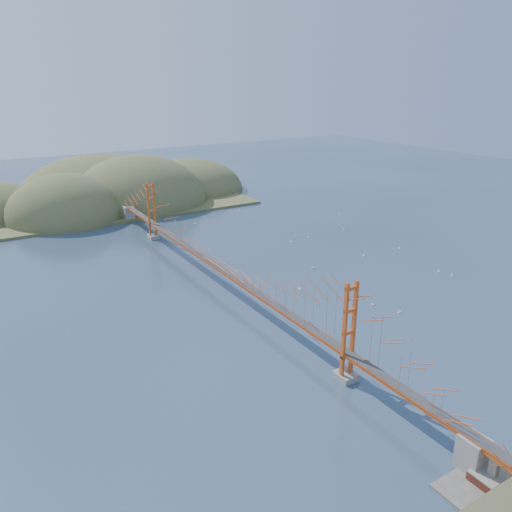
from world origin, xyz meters
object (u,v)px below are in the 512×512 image
fort (492,475)px  sailboat_2 (439,271)px  sailboat_1 (296,235)px  sailboat_0 (300,288)px  bridge (219,245)px

fort → sailboat_2: size_ratio=5.93×
sailboat_1 → sailboat_2: (9.07, -29.45, -0.01)m
sailboat_0 → sailboat_1: bearing=55.5°
bridge → fort: 48.40m
fort → sailboat_1: (25.68, 63.48, -0.51)m
fort → sailboat_1: fort is taller
bridge → sailboat_2: (35.15, -13.95, -6.87)m
fort → sailboat_0: 41.71m
sailboat_2 → sailboat_1: bearing=107.1°
bridge → fort: size_ratio=25.51×
fort → sailboat_0: fort is taller
bridge → fort: bridge is taller
sailboat_0 → fort: bearing=-103.7°
fort → sailboat_2: 48.64m
sailboat_1 → sailboat_2: 30.82m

